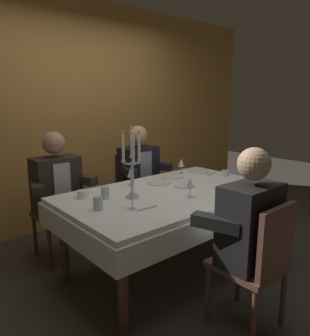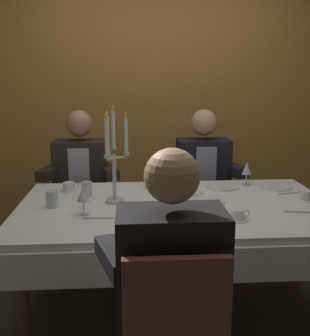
# 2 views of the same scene
# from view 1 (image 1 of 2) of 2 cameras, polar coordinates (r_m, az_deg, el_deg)

# --- Properties ---
(ground_plane) EXTENTS (12.00, 12.00, 0.00)m
(ground_plane) POSITION_cam_1_polar(r_m,az_deg,el_deg) (3.12, 2.72, -17.25)
(ground_plane) COLOR #3A3630
(back_wall) EXTENTS (6.00, 0.12, 2.70)m
(back_wall) POSITION_cam_1_polar(r_m,az_deg,el_deg) (4.08, -13.57, 9.31)
(back_wall) COLOR #CC9045
(back_wall) RESTS_ON ground_plane
(dining_table) EXTENTS (1.94, 1.14, 0.74)m
(dining_table) POSITION_cam_1_polar(r_m,az_deg,el_deg) (2.87, 2.84, -6.36)
(dining_table) COLOR white
(dining_table) RESTS_ON ground_plane
(candelabra) EXTENTS (0.15, 0.17, 0.59)m
(candelabra) POSITION_cam_1_polar(r_m,az_deg,el_deg) (2.58, -4.12, 0.38)
(candelabra) COLOR silver
(candelabra) RESTS_ON dining_table
(dinner_plate_0) EXTENTS (0.23, 0.23, 0.01)m
(dinner_plate_0) POSITION_cam_1_polar(r_m,az_deg,el_deg) (3.08, 0.75, -2.60)
(dinner_plate_0) COLOR white
(dinner_plate_0) RESTS_ON dining_table
(dinner_plate_1) EXTENTS (0.23, 0.23, 0.01)m
(dinner_plate_1) POSITION_cam_1_polar(r_m,az_deg,el_deg) (3.57, 7.74, -0.61)
(dinner_plate_1) COLOR white
(dinner_plate_1) RESTS_ON dining_table
(dinner_plate_2) EXTENTS (0.20, 0.20, 0.01)m
(dinner_plate_2) POSITION_cam_1_polar(r_m,az_deg,el_deg) (2.98, 5.32, -3.16)
(dinner_plate_2) COLOR white
(dinner_plate_2) RESTS_ON dining_table
(dinner_plate_3) EXTENTS (0.24, 0.24, 0.01)m
(dinner_plate_3) POSITION_cam_1_polar(r_m,az_deg,el_deg) (3.32, 3.08, -1.49)
(dinner_plate_3) COLOR white
(dinner_plate_3) RESTS_ON dining_table
(wine_glass_0) EXTENTS (0.07, 0.07, 0.16)m
(wine_glass_0) POSITION_cam_1_polar(r_m,az_deg,el_deg) (2.64, 6.28, -2.72)
(wine_glass_0) COLOR silver
(wine_glass_0) RESTS_ON dining_table
(wine_glass_1) EXTENTS (0.07, 0.07, 0.16)m
(wine_glass_1) POSITION_cam_1_polar(r_m,az_deg,el_deg) (2.35, -4.10, -4.60)
(wine_glass_1) COLOR silver
(wine_glass_1) RESTS_ON dining_table
(wine_glass_2) EXTENTS (0.07, 0.07, 0.16)m
(wine_glass_2) POSITION_cam_1_polar(r_m,az_deg,el_deg) (3.13, 17.15, -0.82)
(wine_glass_2) COLOR silver
(wine_glass_2) RESTS_ON dining_table
(wine_glass_3) EXTENTS (0.07, 0.07, 0.16)m
(wine_glass_3) POSITION_cam_1_polar(r_m,az_deg,el_deg) (3.47, 4.71, 0.88)
(wine_glass_3) COLOR silver
(wine_glass_3) RESTS_ON dining_table
(wine_glass_4) EXTENTS (0.07, 0.07, 0.16)m
(wine_glass_4) POSITION_cam_1_polar(r_m,az_deg,el_deg) (3.00, -4.35, -0.89)
(wine_glass_4) COLOR silver
(wine_glass_4) RESTS_ON dining_table
(water_tumbler_0) EXTENTS (0.07, 0.07, 0.10)m
(water_tumbler_0) POSITION_cam_1_polar(r_m,az_deg,el_deg) (2.64, -8.91, -4.32)
(water_tumbler_0) COLOR silver
(water_tumbler_0) RESTS_ON dining_table
(water_tumbler_1) EXTENTS (0.07, 0.07, 0.10)m
(water_tumbler_1) POSITION_cam_1_polar(r_m,az_deg,el_deg) (2.39, -10.09, -6.17)
(water_tumbler_1) COLOR silver
(water_tumbler_1) RESTS_ON dining_table
(coffee_cup_0) EXTENTS (0.13, 0.12, 0.06)m
(coffee_cup_0) POSITION_cam_1_polar(r_m,az_deg,el_deg) (2.85, 11.27, -3.65)
(coffee_cup_0) COLOR white
(coffee_cup_0) RESTS_ON dining_table
(coffee_cup_1) EXTENTS (0.13, 0.12, 0.06)m
(coffee_cup_1) POSITION_cam_1_polar(r_m,az_deg,el_deg) (2.70, -12.84, -4.61)
(coffee_cup_1) COLOR white
(coffee_cup_1) RESTS_ON dining_table
(coffee_cup_2) EXTENTS (0.13, 0.12, 0.06)m
(coffee_cup_2) POSITION_cam_1_polar(r_m,az_deg,el_deg) (3.44, 12.36, -0.96)
(coffee_cup_2) COLOR white
(coffee_cup_2) RESTS_ON dining_table
(fork_0) EXTENTS (0.17, 0.05, 0.01)m
(fork_0) POSITION_cam_1_polar(r_m,az_deg,el_deg) (3.50, 10.06, -1.03)
(fork_0) COLOR #B7B7BC
(fork_0) RESTS_ON dining_table
(fork_1) EXTENTS (0.17, 0.04, 0.01)m
(fork_1) POSITION_cam_1_polar(r_m,az_deg,el_deg) (3.17, 18.54, -2.86)
(fork_1) COLOR #B7B7BC
(fork_1) RESTS_ON dining_table
(fork_2) EXTENTS (0.17, 0.03, 0.01)m
(fork_2) POSITION_cam_1_polar(r_m,az_deg,el_deg) (2.38, -1.32, -7.17)
(fork_2) COLOR #B7B7BC
(fork_2) RESTS_ON dining_table
(fork_3) EXTENTS (0.17, 0.05, 0.01)m
(fork_3) POSITION_cam_1_polar(r_m,az_deg,el_deg) (3.21, 14.16, -2.44)
(fork_3) COLOR #B7B7BC
(fork_3) RESTS_ON dining_table
(seated_diner_0) EXTENTS (0.63, 0.48, 1.24)m
(seated_diner_0) POSITION_cam_1_polar(r_m,az_deg,el_deg) (3.19, -17.19, -2.81)
(seated_diner_0) COLOR brown
(seated_diner_0) RESTS_ON ground_plane
(seated_diner_1) EXTENTS (0.63, 0.48, 1.24)m
(seated_diner_1) POSITION_cam_1_polar(r_m,az_deg,el_deg) (2.21, 16.69, -9.54)
(seated_diner_1) COLOR brown
(seated_diner_1) RESTS_ON ground_plane
(seated_diner_2) EXTENTS (0.63, 0.48, 1.24)m
(seated_diner_2) POSITION_cam_1_polar(r_m,az_deg,el_deg) (3.69, -3.01, -0.30)
(seated_diner_2) COLOR brown
(seated_diner_2) RESTS_ON ground_plane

